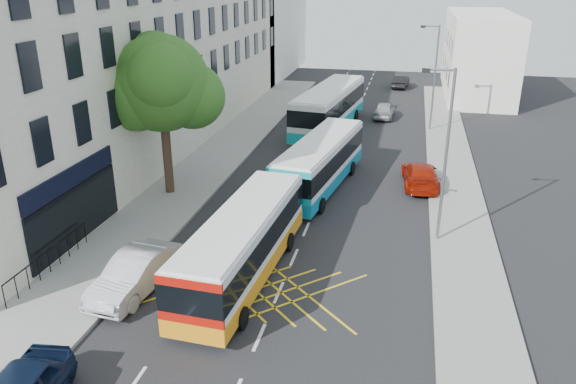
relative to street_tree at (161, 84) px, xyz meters
The scene contains 17 objects.
pavement_left 6.22m from the street_tree, 73.47° to the left, with size 5.00×70.00×0.15m, color gray.
pavement_right 17.17m from the street_tree, ahead, with size 3.00×70.00×0.15m, color gray.
terrace_main 11.00m from the street_tree, 119.95° to the left, with size 8.30×45.00×13.50m.
terrace_far 40.43m from the street_tree, 97.81° to the left, with size 8.00×20.00×10.00m, color silver.
building_right 38.43m from the street_tree, 59.43° to the left, with size 6.00×18.00×8.00m, color silver.
street_tree is the anchor object (origin of this frame).
lamp_near 15.10m from the street_tree, 11.40° to the right, with size 1.45×0.15×8.00m.
lamp_far 22.57m from the street_tree, 49.19° to the left, with size 1.45×0.15×8.00m.
railings 11.22m from the street_tree, 97.02° to the right, with size 0.08×5.60×1.14m, color black, non-canonical shape.
bus_near 11.58m from the street_tree, 49.85° to the right, with size 3.03×10.44×2.90m.
bus_mid 9.90m from the street_tree, 18.66° to the left, with size 3.95×10.74×2.95m.
bus_far 17.64m from the street_tree, 66.17° to the left, with size 4.36×12.43×3.42m.
parked_car_silver 11.81m from the street_tree, 73.83° to the right, with size 1.67×4.80×1.58m, color #B2B4BB.
red_hatchback 15.71m from the street_tree, 17.35° to the left, with size 1.97×4.84×1.41m, color #9D1906.
distant_car_grey 25.31m from the street_tree, 73.10° to the left, with size 2.22×4.81×1.34m, color #3E4145.
distant_car_silver 24.00m from the street_tree, 61.85° to the left, with size 1.62×4.02×1.37m, color #9B9EA2.
distant_car_dark 36.85m from the street_tree, 70.77° to the left, with size 1.42×4.09×1.35m, color black.
Camera 1 is at (4.46, -12.79, 12.02)m, focal length 35.00 mm.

